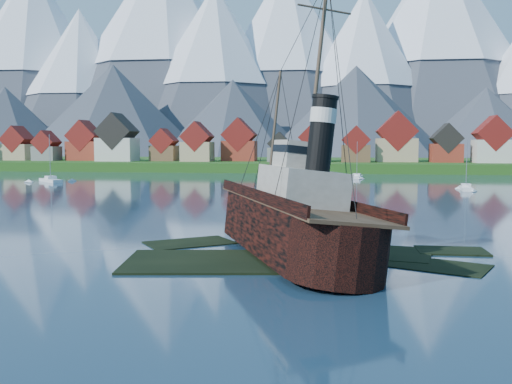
# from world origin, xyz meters

# --- Properties ---
(ground) EXTENTS (1400.00, 1400.00, 0.00)m
(ground) POSITION_xyz_m (0.00, 0.00, 0.00)
(ground) COLOR #1A334A
(ground) RESTS_ON ground
(shoal) EXTENTS (31.71, 21.24, 1.14)m
(shoal) POSITION_xyz_m (1.78, 2.15, -0.35)
(shoal) COLOR black
(shoal) RESTS_ON ground
(shore_bank) EXTENTS (600.00, 80.00, 3.20)m
(shore_bank) POSITION_xyz_m (0.00, 170.00, 0.00)
(shore_bank) COLOR #1E4213
(shore_bank) RESTS_ON ground
(seawall) EXTENTS (600.00, 2.50, 2.00)m
(seawall) POSITION_xyz_m (0.00, 132.00, 0.00)
(seawall) COLOR #3F3D38
(seawall) RESTS_ON ground
(town) EXTENTS (250.96, 16.69, 17.30)m
(town) POSITION_xyz_m (-33.12, 152.18, 8.99)
(town) COLOR maroon
(town) RESTS_ON ground
(mountains) EXTENTS (965.00, 340.00, 205.00)m
(mountains) POSITION_xyz_m (-0.79, 481.26, 89.34)
(mountains) COLOR #2D333D
(mountains) RESTS_ON ground
(tugboat_wreck) EXTENTS (7.04, 30.35, 24.05)m
(tugboat_wreck) POSITION_xyz_m (0.77, 3.08, 3.02)
(tugboat_wreck) COLOR black
(tugboat_wreck) RESTS_ON ground
(sailboat_c) EXTENTS (8.59, 8.10, 12.18)m
(sailboat_c) POSITION_xyz_m (-63.93, 84.36, 0.27)
(sailboat_c) COLOR white
(sailboat_c) RESTS_ON ground
(sailboat_d) EXTENTS (2.91, 8.15, 10.88)m
(sailboat_d) POSITION_xyz_m (31.20, 72.98, 0.25)
(sailboat_d) COLOR white
(sailboat_d) RESTS_ON ground
(sailboat_e) EXTENTS (3.58, 9.15, 10.34)m
(sailboat_e) POSITION_xyz_m (10.89, 109.76, 0.23)
(sailboat_e) COLOR white
(sailboat_e) RESTS_ON ground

